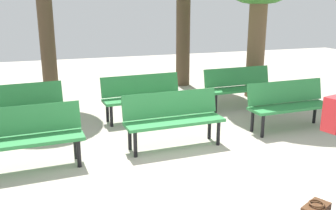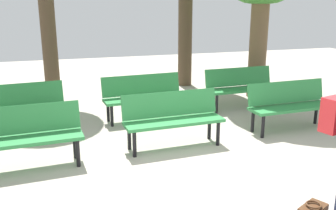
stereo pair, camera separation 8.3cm
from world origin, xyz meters
TOP-DOWN VIEW (x-y plane):
  - ground_plane at (0.00, 0.00)m, footprint 24.00×24.00m
  - bench_r0_c0 at (-2.32, 1.40)m, footprint 1.62×0.57m
  - bench_r0_c1 at (-0.08, 1.55)m, footprint 1.62×0.54m
  - bench_r0_c2 at (2.20, 1.69)m, footprint 1.62×0.54m
  - bench_r1_c0 at (-2.48, 2.97)m, footprint 1.63×0.61m
  - bench_r1_c1 at (-0.17, 3.11)m, footprint 1.63×0.58m
  - bench_r1_c2 at (2.07, 3.27)m, footprint 1.62×0.54m

SIDE VIEW (x-z plane):
  - ground_plane at x=0.00m, z-range 0.00..0.00m
  - bench_r0_c0 at x=-2.32m, z-range 0.07..0.94m
  - bench_r0_c1 at x=-0.08m, z-range 0.07..0.94m
  - bench_r0_c2 at x=2.20m, z-range 0.07..0.94m
  - bench_r1_c0 at x=-2.48m, z-range 0.07..0.94m
  - bench_r1_c1 at x=-0.17m, z-range 0.07..0.94m
  - bench_r1_c2 at x=2.07m, z-range 0.07..0.94m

